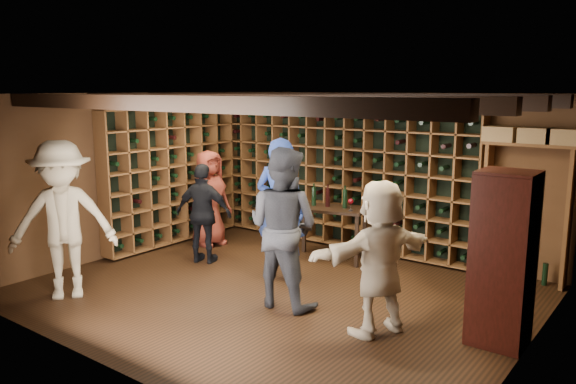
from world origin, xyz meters
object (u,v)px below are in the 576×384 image
Objects in this scene: tasting_table at (329,213)px; man_grey_suit at (283,227)px; man_blue_shirt at (281,209)px; guest_khaki at (63,220)px; guest_beige at (380,258)px; guest_red_floral at (210,198)px; display_cabinet at (502,262)px; guest_woman_black at (204,214)px.

man_grey_suit is at bearing -88.23° from tasting_table.
guest_khaki is (-1.70, -2.17, 0.01)m from man_blue_shirt.
guest_beige is at bearing -60.33° from tasting_table.
guest_beige is (3.85, -1.40, 0.04)m from guest_red_floral.
display_cabinet is at bearing -93.80° from guest_red_floral.
man_grey_suit is 2.91m from guest_red_floral.
man_blue_shirt is 1.16× the size of guest_beige.
man_grey_suit reaches higher than guest_red_floral.
guest_beige is (1.29, -0.03, -0.13)m from man_grey_suit.
display_cabinet is 0.89× the size of guest_khaki.
display_cabinet is 5.03m from guest_red_floral.
man_grey_suit is at bearing -168.64° from display_cabinet.
guest_beige is at bearing 149.47° from guest_woman_black.
man_blue_shirt is 0.98m from man_grey_suit.
man_blue_shirt is 1.13m from tasting_table.
guest_beige is at bearing -103.52° from guest_red_floral.
display_cabinet reaches higher than tasting_table.
guest_red_floral reaches higher than tasting_table.
man_blue_shirt is 1.65× the size of tasting_table.
man_blue_shirt is (-3.01, 0.28, 0.11)m from display_cabinet.
man_grey_suit reaches higher than guest_woman_black.
guest_khaki is at bearing -168.50° from guest_red_floral.
display_cabinet reaches higher than guest_red_floral.
guest_beige is 1.41× the size of tasting_table.
guest_khaki is (-4.70, -1.89, 0.12)m from display_cabinet.
guest_khaki is at bearing 27.96° from man_grey_suit.
man_blue_shirt is at bearing 174.59° from display_cabinet.
display_cabinet is 1.06× the size of guest_beige.
guest_beige reaches higher than guest_red_floral.
tasting_table is (2.02, 0.49, -0.07)m from guest_red_floral.
display_cabinet is 1.49× the size of tasting_table.
guest_beige is at bearing -31.85° from guest_khaki.
guest_woman_black is at bearing -153.28° from tasting_table.
guest_khaki reaches higher than man_grey_suit.
tasting_table is at bearing -77.08° from man_grey_suit.
tasting_table is (0.08, 1.10, -0.24)m from man_blue_shirt.
guest_red_floral is (-2.56, 1.37, -0.16)m from man_grey_suit.
guest_khaki reaches higher than guest_beige.
guest_woman_black is at bearing -21.17° from man_grey_suit.
man_grey_suit is (-2.39, -0.48, 0.10)m from display_cabinet.
guest_red_floral is 2.08m from tasting_table.
tasting_table is (1.41, 1.23, -0.02)m from guest_woman_black.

